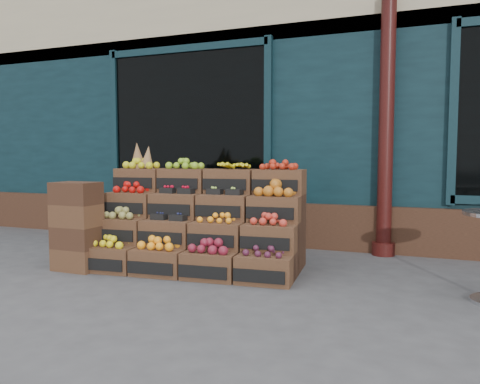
% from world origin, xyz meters
% --- Properties ---
extents(ground, '(60.00, 60.00, 0.00)m').
position_xyz_m(ground, '(0.00, 0.00, 0.00)').
color(ground, '#444447').
rests_on(ground, ground).
extents(shop_facade, '(12.00, 6.24, 4.80)m').
position_xyz_m(shop_facade, '(0.00, 5.11, 2.40)').
color(shop_facade, black).
rests_on(shop_facade, ground).
extents(crate_display, '(2.32, 1.28, 1.40)m').
position_xyz_m(crate_display, '(-0.67, 0.69, 0.43)').
color(crate_display, '#4D301E').
rests_on(crate_display, ground).
extents(spare_crates, '(0.48, 0.34, 0.96)m').
position_xyz_m(spare_crates, '(-1.85, 0.06, 0.48)').
color(spare_crates, '#4D301E').
rests_on(spare_crates, ground).
extents(shopkeeper, '(0.88, 0.68, 2.15)m').
position_xyz_m(shopkeeper, '(-1.80, 2.67, 1.07)').
color(shopkeeper, '#1D662E').
rests_on(shopkeeper, ground).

